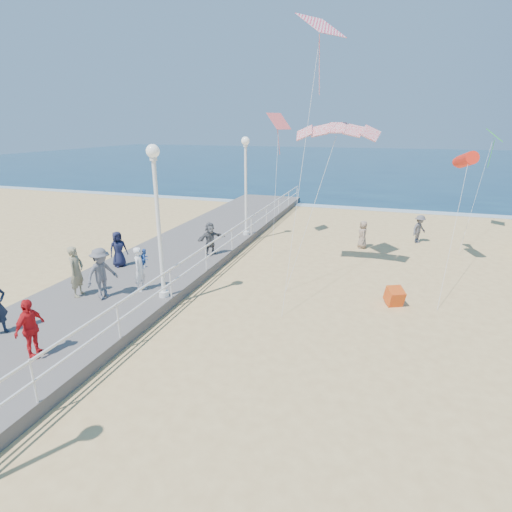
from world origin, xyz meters
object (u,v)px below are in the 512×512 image
(lamp_post_mid, at_px, (157,207))
(woman_holding_toddler, at_px, (140,269))
(toddler_held, at_px, (145,258))
(spectator_2, at_px, (102,273))
(spectator_5, at_px, (210,239))
(beach_walker_c, at_px, (363,235))
(spectator_3, at_px, (30,328))
(box_kite, at_px, (394,298))
(spectator_4, at_px, (118,249))
(lamp_post_far, at_px, (246,176))
(spectator_6, at_px, (77,271))
(beach_walker_a, at_px, (419,229))

(lamp_post_mid, bearing_deg, woman_holding_toddler, 165.63)
(toddler_held, xyz_separation_m, spectator_2, (-1.03, -1.18, -0.29))
(lamp_post_mid, distance_m, spectator_5, 5.58)
(lamp_post_mid, bearing_deg, beach_walker_c, 56.87)
(spectator_5, bearing_deg, spectator_2, -160.57)
(beach_walker_c, bearing_deg, woman_holding_toddler, -53.36)
(beach_walker_c, bearing_deg, spectator_3, -43.23)
(lamp_post_mid, bearing_deg, box_kite, 18.50)
(woman_holding_toddler, xyz_separation_m, spectator_4, (-2.42, 2.00, -0.05))
(lamp_post_far, xyz_separation_m, spectator_3, (-1.28, -13.52, -2.44))
(lamp_post_mid, bearing_deg, lamp_post_far, 90.00)
(spectator_4, relative_size, spectator_6, 0.84)
(spectator_2, bearing_deg, spectator_5, 2.39)
(woman_holding_toddler, height_order, beach_walker_c, woman_holding_toddler)
(woman_holding_toddler, bearing_deg, spectator_4, 47.55)
(lamp_post_far, distance_m, spectator_6, 10.56)
(spectator_3, bearing_deg, box_kite, -55.74)
(spectator_2, height_order, spectator_4, spectator_2)
(lamp_post_mid, bearing_deg, spectator_3, -105.76)
(spectator_2, relative_size, box_kite, 3.09)
(spectator_4, distance_m, beach_walker_c, 12.35)
(woman_holding_toddler, relative_size, beach_walker_a, 1.06)
(lamp_post_far, relative_size, spectator_5, 3.37)
(woman_holding_toddler, relative_size, spectator_4, 1.07)
(spectator_2, xyz_separation_m, spectator_4, (-1.54, 3.03, -0.14))
(woman_holding_toddler, height_order, spectator_5, woman_holding_toddler)
(beach_walker_a, bearing_deg, spectator_6, 172.68)
(spectator_3, distance_m, beach_walker_a, 19.35)
(lamp_post_mid, distance_m, beach_walker_a, 15.20)
(spectator_4, bearing_deg, spectator_5, -14.58)
(spectator_6, relative_size, beach_walker_a, 1.18)
(lamp_post_far, bearing_deg, spectator_5, -95.53)
(spectator_5, height_order, spectator_6, spectator_6)
(toddler_held, distance_m, beach_walker_a, 15.23)
(lamp_post_mid, distance_m, beach_walker_c, 11.96)
(lamp_post_far, xyz_separation_m, beach_walker_a, (9.26, 2.70, -2.87))
(woman_holding_toddler, relative_size, spectator_5, 1.06)
(lamp_post_mid, bearing_deg, spectator_5, 94.45)
(lamp_post_mid, height_order, spectator_4, lamp_post_mid)
(toddler_held, bearing_deg, box_kite, -78.82)
(lamp_post_far, relative_size, box_kite, 8.87)
(lamp_post_far, distance_m, spectator_4, 7.98)
(spectator_3, bearing_deg, beach_walker_a, -36.67)
(box_kite, bearing_deg, spectator_3, -167.70)
(lamp_post_far, distance_m, spectator_3, 13.80)
(lamp_post_far, bearing_deg, woman_holding_toddler, -97.21)
(spectator_5, bearing_deg, beach_walker_a, -20.22)
(spectator_3, bearing_deg, spectator_4, 14.61)
(toddler_held, bearing_deg, spectator_5, -9.93)
(lamp_post_mid, relative_size, lamp_post_far, 1.00)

